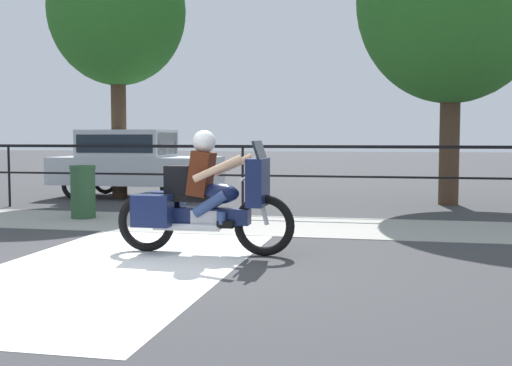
{
  "coord_description": "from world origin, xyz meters",
  "views": [
    {
      "loc": [
        2.83,
        -7.07,
        1.47
      ],
      "look_at": [
        0.87,
        2.26,
        0.79
      ],
      "focal_mm": 45.0,
      "sensor_mm": 36.0,
      "label": 1
    }
  ],
  "objects_px": {
    "parked_car": "(133,159)",
    "tree_behind_car": "(117,11)",
    "motorcycle": "(202,200)",
    "trash_bin": "(83,192)"
  },
  "relations": [
    {
      "from": "trash_bin",
      "to": "tree_behind_car",
      "type": "height_order",
      "value": "tree_behind_car"
    },
    {
      "from": "parked_car",
      "to": "tree_behind_car",
      "type": "xyz_separation_m",
      "value": [
        -0.32,
        -0.11,
        3.57
      ]
    },
    {
      "from": "parked_car",
      "to": "tree_behind_car",
      "type": "bearing_deg",
      "value": -159.83
    },
    {
      "from": "trash_bin",
      "to": "parked_car",
      "type": "bearing_deg",
      "value": 100.01
    },
    {
      "from": "motorcycle",
      "to": "trash_bin",
      "type": "xyz_separation_m",
      "value": [
        -3.13,
        2.94,
        -0.2
      ]
    },
    {
      "from": "tree_behind_car",
      "to": "motorcycle",
      "type": "bearing_deg",
      "value": -58.83
    },
    {
      "from": "motorcycle",
      "to": "tree_behind_car",
      "type": "relative_size",
      "value": 0.37
    },
    {
      "from": "parked_car",
      "to": "tree_behind_car",
      "type": "distance_m",
      "value": 3.59
    },
    {
      "from": "trash_bin",
      "to": "motorcycle",
      "type": "bearing_deg",
      "value": -43.2
    },
    {
      "from": "parked_car",
      "to": "tree_behind_car",
      "type": "relative_size",
      "value": 0.63
    }
  ]
}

